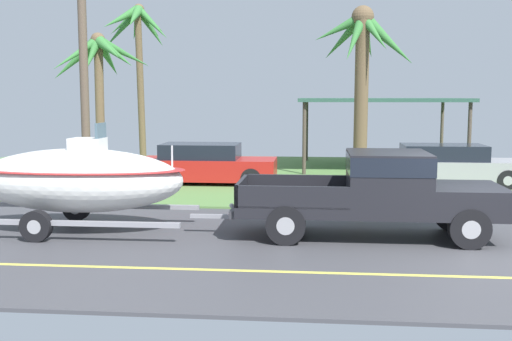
% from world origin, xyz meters
% --- Properties ---
extents(ground, '(36.00, 22.00, 0.11)m').
position_xyz_m(ground, '(0.00, 8.38, -0.01)').
color(ground, '#424247').
extents(pickup_truck_towing, '(5.67, 1.97, 1.80)m').
position_xyz_m(pickup_truck_towing, '(-1.60, 1.01, 1.01)').
color(pickup_truck_towing, black).
rests_on(pickup_truck_towing, ground).
extents(boat_on_trailer, '(6.01, 2.39, 2.38)m').
position_xyz_m(boat_on_trailer, '(-8.24, 1.01, 1.14)').
color(boat_on_trailer, gray).
rests_on(boat_on_trailer, ground).
extents(parked_sedan_near, '(4.68, 1.86, 1.38)m').
position_xyz_m(parked_sedan_near, '(1.27, 8.81, 0.67)').
color(parked_sedan_near, '#99999E').
rests_on(parked_sedan_near, ground).
extents(parked_sedan_far, '(4.58, 1.84, 1.38)m').
position_xyz_m(parked_sedan_far, '(-6.74, 8.49, 0.67)').
color(parked_sedan_far, '#B21E19').
rests_on(parked_sedan_far, ground).
extents(carport_awning, '(6.48, 5.52, 2.88)m').
position_xyz_m(carport_awning, '(-0.51, 13.72, 2.75)').
color(carport_awning, '#4C4238').
rests_on(carport_awning, ground).
extents(palm_tree_near_left, '(3.17, 3.49, 6.80)m').
position_xyz_m(palm_tree_near_left, '(-10.55, 13.88, 5.52)').
color(palm_tree_near_left, brown).
rests_on(palm_tree_near_left, ground).
extents(palm_tree_near_right, '(3.38, 3.35, 5.14)m').
position_xyz_m(palm_tree_near_right, '(-10.62, 9.28, 4.05)').
color(palm_tree_near_right, brown).
rests_on(palm_tree_near_right, ground).
extents(palm_tree_mid, '(3.11, 2.79, 5.62)m').
position_xyz_m(palm_tree_mid, '(-1.72, 6.96, 4.04)').
color(palm_tree_mid, brown).
rests_on(palm_tree_mid, ground).
extents(utility_pole, '(0.24, 1.80, 7.68)m').
position_xyz_m(utility_pole, '(-9.53, 4.99, 3.99)').
color(utility_pole, brown).
rests_on(utility_pole, ground).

